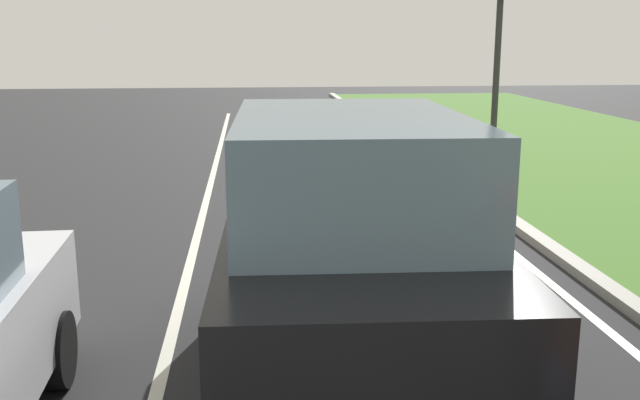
# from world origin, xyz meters

# --- Properties ---
(ground_plane) EXTENTS (60.00, 60.00, 0.00)m
(ground_plane) POSITION_xyz_m (0.00, 14.00, 0.00)
(ground_plane) COLOR #262628
(lane_line_center) EXTENTS (0.12, 32.00, 0.01)m
(lane_line_center) POSITION_xyz_m (-0.70, 14.00, 0.00)
(lane_line_center) COLOR silver
(lane_line_center) RESTS_ON ground
(lane_line_right_edge) EXTENTS (0.12, 32.00, 0.01)m
(lane_line_right_edge) POSITION_xyz_m (3.60, 14.00, 0.00)
(lane_line_right_edge) COLOR silver
(lane_line_right_edge) RESTS_ON ground
(curb_right) EXTENTS (0.24, 48.00, 0.12)m
(curb_right) POSITION_xyz_m (4.10, 14.00, 0.06)
(curb_right) COLOR #9E9B93
(curb_right) RESTS_ON ground
(car_suv_ahead) EXTENTS (2.10, 4.56, 2.28)m
(car_suv_ahead) POSITION_xyz_m (0.86, 8.22, 1.17)
(car_suv_ahead) COLOR black
(car_suv_ahead) RESTS_ON ground
(traffic_light_near_right) EXTENTS (0.32, 0.50, 4.83)m
(traffic_light_near_right) POSITION_xyz_m (5.45, 17.99, 3.29)
(traffic_light_near_right) COLOR #2D2D2D
(traffic_light_near_right) RESTS_ON ground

